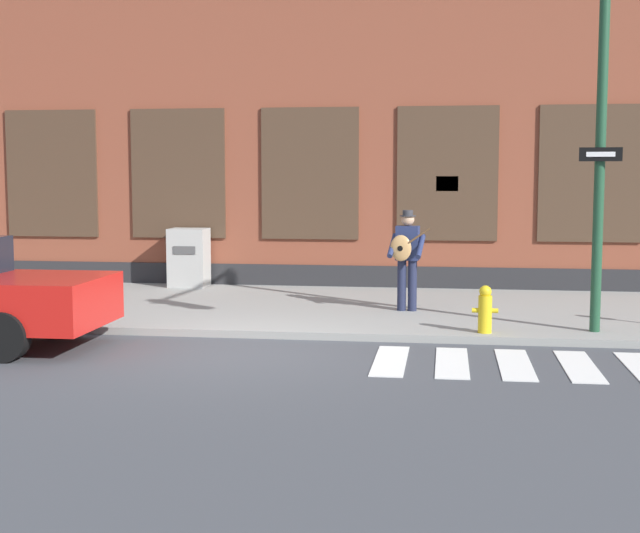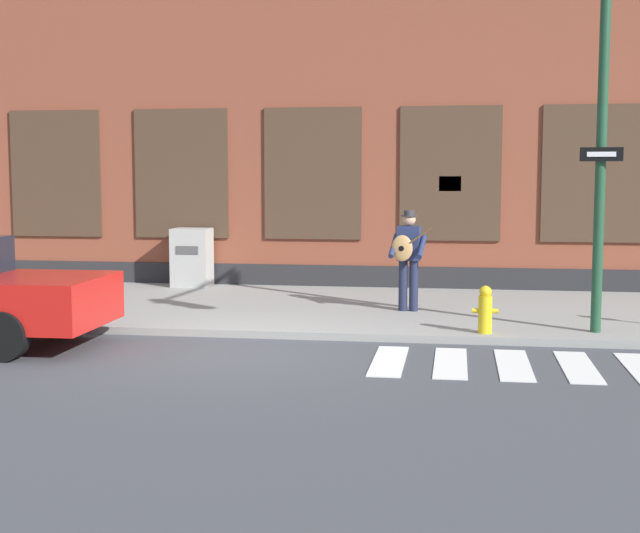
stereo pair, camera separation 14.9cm
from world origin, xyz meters
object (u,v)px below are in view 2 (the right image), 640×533
busker (408,254)px  fire_hydrant (485,310)px  traffic_light (609,68)px  utility_box (192,257)px

busker → fire_hydrant: bearing=-57.5°
traffic_light → utility_box: (-7.33, 5.46, -3.09)m
utility_box → fire_hydrant: (5.83, -4.62, -0.26)m
busker → traffic_light: (2.73, -2.78, 2.71)m
busker → utility_box: (-4.59, 2.68, -0.37)m
utility_box → busker: bearing=-30.2°
busker → utility_box: size_ratio=1.42×
busker → fire_hydrant: busker is taller
busker → traffic_light: size_ratio=0.32×
busker → traffic_light: bearing=-45.5°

